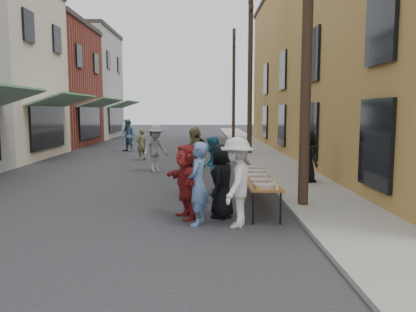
{
  "coord_description": "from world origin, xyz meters",
  "views": [
    {
      "loc": [
        1.85,
        -6.82,
        2.42
      ],
      "look_at": [
        1.95,
        3.0,
        1.3
      ],
      "focal_mm": 35.0,
      "sensor_mm": 36.0,
      "label": 1
    }
  ],
  "objects_px": {
    "utility_pole_mid": "(250,70)",
    "server": "(308,156)",
    "guest_front_a": "(222,181)",
    "serving_table": "(256,177)",
    "utility_pole_far": "(234,85)",
    "guest_front_c": "(212,165)",
    "catering_tray_sausage": "(266,186)",
    "utility_pole_near": "(308,21)"
  },
  "relations": [
    {
      "from": "utility_pole_mid",
      "to": "server",
      "type": "height_order",
      "value": "utility_pole_mid"
    },
    {
      "from": "guest_front_a",
      "to": "serving_table",
      "type": "bearing_deg",
      "value": 161.33
    },
    {
      "from": "utility_pole_mid",
      "to": "serving_table",
      "type": "distance_m",
      "value": 12.24
    },
    {
      "from": "utility_pole_far",
      "to": "guest_front_a",
      "type": "xyz_separation_m",
      "value": [
        -2.04,
        -24.84,
        -3.67
      ]
    },
    {
      "from": "utility_pole_far",
      "to": "guest_front_c",
      "type": "bearing_deg",
      "value": -95.68
    },
    {
      "from": "utility_pole_far",
      "to": "catering_tray_sausage",
      "type": "xyz_separation_m",
      "value": [
        -1.12,
        -25.23,
        -3.71
      ]
    },
    {
      "from": "guest_front_a",
      "to": "guest_front_c",
      "type": "xyz_separation_m",
      "value": [
        -0.17,
        2.57,
        -0.0
      ]
    },
    {
      "from": "guest_front_a",
      "to": "catering_tray_sausage",
      "type": "bearing_deg",
      "value": 84.45
    },
    {
      "from": "utility_pole_near",
      "to": "guest_front_c",
      "type": "bearing_deg",
      "value": 142.01
    },
    {
      "from": "serving_table",
      "to": "server",
      "type": "bearing_deg",
      "value": 53.26
    },
    {
      "from": "utility_pole_near",
      "to": "serving_table",
      "type": "distance_m",
      "value": 3.97
    },
    {
      "from": "utility_pole_mid",
      "to": "catering_tray_sausage",
      "type": "bearing_deg",
      "value": -94.84
    },
    {
      "from": "utility_pole_mid",
      "to": "serving_table",
      "type": "bearing_deg",
      "value": -95.53
    },
    {
      "from": "catering_tray_sausage",
      "to": "guest_front_a",
      "type": "bearing_deg",
      "value": 156.91
    },
    {
      "from": "utility_pole_near",
      "to": "utility_pole_far",
      "type": "xyz_separation_m",
      "value": [
        0.0,
        24.0,
        0.0
      ]
    },
    {
      "from": "utility_pole_near",
      "to": "guest_front_c",
      "type": "xyz_separation_m",
      "value": [
        -2.21,
        1.73,
        -3.67
      ]
    },
    {
      "from": "guest_front_c",
      "to": "utility_pole_near",
      "type": "bearing_deg",
      "value": 62.85
    },
    {
      "from": "utility_pole_near",
      "to": "serving_table",
      "type": "xyz_separation_m",
      "value": [
        -1.12,
        0.42,
        -3.79
      ]
    },
    {
      "from": "serving_table",
      "to": "guest_front_c",
      "type": "relative_size",
      "value": 2.41
    },
    {
      "from": "utility_pole_far",
      "to": "catering_tray_sausage",
      "type": "height_order",
      "value": "utility_pole_far"
    },
    {
      "from": "utility_pole_far",
      "to": "serving_table",
      "type": "distance_m",
      "value": 23.91
    },
    {
      "from": "guest_front_a",
      "to": "guest_front_c",
      "type": "distance_m",
      "value": 2.58
    },
    {
      "from": "server",
      "to": "guest_front_a",
      "type": "bearing_deg",
      "value": 128.67
    },
    {
      "from": "guest_front_a",
      "to": "guest_front_c",
      "type": "height_order",
      "value": "guest_front_a"
    },
    {
      "from": "utility_pole_near",
      "to": "server",
      "type": "xyz_separation_m",
      "value": [
        0.91,
        3.14,
        -3.57
      ]
    },
    {
      "from": "guest_front_c",
      "to": "utility_pole_far",
      "type": "bearing_deg",
      "value": -174.84
    },
    {
      "from": "utility_pole_near",
      "to": "guest_front_c",
      "type": "height_order",
      "value": "utility_pole_near"
    },
    {
      "from": "utility_pole_mid",
      "to": "guest_front_a",
      "type": "xyz_separation_m",
      "value": [
        -2.04,
        -12.84,
        -3.67
      ]
    },
    {
      "from": "utility_pole_near",
      "to": "server",
      "type": "bearing_deg",
      "value": 73.83
    },
    {
      "from": "catering_tray_sausage",
      "to": "utility_pole_far",
      "type": "bearing_deg",
      "value": 87.46
    },
    {
      "from": "catering_tray_sausage",
      "to": "guest_front_c",
      "type": "bearing_deg",
      "value": 110.27
    },
    {
      "from": "serving_table",
      "to": "guest_front_c",
      "type": "height_order",
      "value": "guest_front_c"
    },
    {
      "from": "serving_table",
      "to": "catering_tray_sausage",
      "type": "xyz_separation_m",
      "value": [
        0.0,
        -1.65,
        0.08
      ]
    },
    {
      "from": "utility_pole_mid",
      "to": "catering_tray_sausage",
      "type": "distance_m",
      "value": 13.79
    },
    {
      "from": "utility_pole_near",
      "to": "utility_pole_far",
      "type": "bearing_deg",
      "value": 90.0
    },
    {
      "from": "utility_pole_near",
      "to": "utility_pole_mid",
      "type": "relative_size",
      "value": 1.0
    },
    {
      "from": "utility_pole_near",
      "to": "utility_pole_mid",
      "type": "height_order",
      "value": "same"
    },
    {
      "from": "guest_front_a",
      "to": "server",
      "type": "height_order",
      "value": "server"
    },
    {
      "from": "utility_pole_far",
      "to": "catering_tray_sausage",
      "type": "bearing_deg",
      "value": -92.54
    },
    {
      "from": "catering_tray_sausage",
      "to": "guest_front_a",
      "type": "distance_m",
      "value": 1.0
    },
    {
      "from": "utility_pole_far",
      "to": "serving_table",
      "type": "relative_size",
      "value": 2.25
    },
    {
      "from": "utility_pole_near",
      "to": "serving_table",
      "type": "height_order",
      "value": "utility_pole_near"
    }
  ]
}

